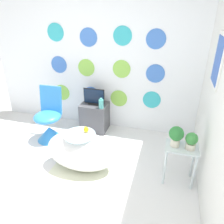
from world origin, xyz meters
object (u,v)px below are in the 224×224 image
(bathtub, at_px, (81,151))
(tv, at_px, (94,97))
(chair, at_px, (49,124))
(potted_plant_left, at_px, (176,135))
(potted_plant_right, at_px, (191,141))
(vase, at_px, (101,104))

(bathtub, xyz_separation_m, tv, (-0.18, 1.07, 0.36))
(chair, distance_m, potted_plant_left, 2.13)
(bathtub, height_order, tv, tv)
(tv, distance_m, potted_plant_right, 1.87)
(chair, bearing_deg, potted_plant_right, -11.51)
(chair, height_order, potted_plant_right, chair)
(chair, height_order, vase, chair)
(tv, relative_size, potted_plant_right, 1.75)
(chair, height_order, tv, chair)
(bathtub, distance_m, potted_plant_right, 1.46)
(vase, xyz_separation_m, potted_plant_left, (1.24, -0.83, 0.09))
(bathtub, xyz_separation_m, vase, (-0.01, 0.94, 0.31))
(chair, xyz_separation_m, potted_plant_right, (2.23, -0.45, 0.36))
(chair, bearing_deg, potted_plant_left, -12.13)
(vase, distance_m, potted_plant_left, 1.49)
(tv, relative_size, potted_plant_left, 1.44)
(bathtub, bearing_deg, tv, 99.64)
(tv, distance_m, vase, 0.23)
(potted_plant_left, bearing_deg, vase, 146.08)
(chair, relative_size, potted_plant_left, 3.44)
(tv, xyz_separation_m, potted_plant_right, (1.59, -0.98, 0.01))
(potted_plant_left, bearing_deg, bathtub, -175.10)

